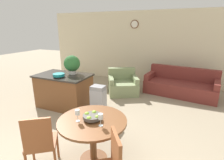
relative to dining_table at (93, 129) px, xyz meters
The scene contains 12 objects.
wall_back 4.78m from the dining_table, 95.08° to the left, with size 8.00×0.09×2.70m.
dining_table is the anchor object (origin of this frame).
dining_chair_near_left 0.76m from the dining_table, 138.89° to the right, with size 0.59×0.59×0.95m.
fruit_bowl 0.22m from the dining_table, 151.31° to the right, with size 0.28×0.28×0.11m.
wine_glass_left 0.37m from the dining_table, 146.12° to the right, with size 0.07×0.07×0.19m.
wine_glass_right 0.37m from the dining_table, 26.95° to the right, with size 0.07×0.07×0.19m.
kitchen_island 2.30m from the dining_table, 139.11° to the left, with size 1.42×0.87×0.89m.
teal_bowl 2.15m from the dining_table, 142.63° to the left, with size 0.29×0.29×0.09m.
potted_plant 2.37m from the dining_table, 132.65° to the left, with size 0.42×0.42×0.50m.
trash_bin 1.50m from the dining_table, 114.46° to the left, with size 0.33×0.26×0.78m.
couch 3.89m from the dining_table, 73.18° to the left, with size 2.25×1.20×0.84m.
armchair 3.17m from the dining_table, 101.53° to the left, with size 1.22×1.22×0.78m.
Camera 1 is at (1.63, -1.30, 2.08)m, focal length 28.00 mm.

